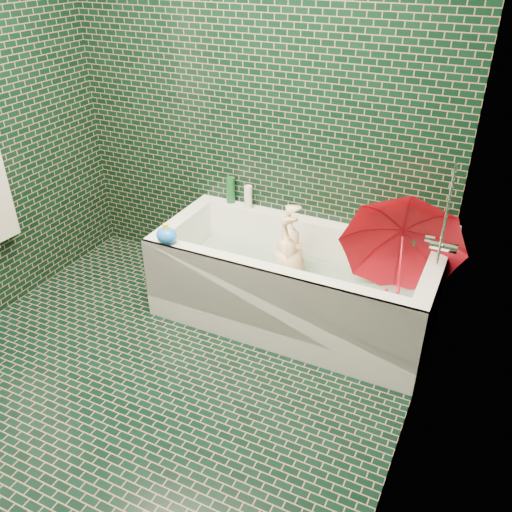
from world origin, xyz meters
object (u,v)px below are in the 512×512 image
at_px(bath_toy, 167,235).
at_px(umbrella, 401,260).
at_px(rubber_duck, 383,230).
at_px(child, 293,277).
at_px(bathtub, 292,291).

bearing_deg(bath_toy, umbrella, 27.81).
distance_m(rubber_duck, bath_toy, 1.30).
relative_size(child, rubber_duck, 7.07).
height_order(umbrella, bath_toy, umbrella).
xyz_separation_m(rubber_duck, bath_toy, (-1.13, -0.64, 0.01)).
bearing_deg(umbrella, bath_toy, -172.47).
xyz_separation_m(child, umbrella, (0.63, 0.01, 0.29)).
distance_m(bathtub, umbrella, 0.73).
bearing_deg(bath_toy, bathtub, 38.38).
bearing_deg(bath_toy, child, 39.38).
relative_size(umbrella, bath_toy, 4.49).
distance_m(bathtub, bath_toy, 0.85).
distance_m(child, rubber_duck, 0.62).
bearing_deg(child, bath_toy, -73.64).
distance_m(umbrella, bath_toy, 1.35).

